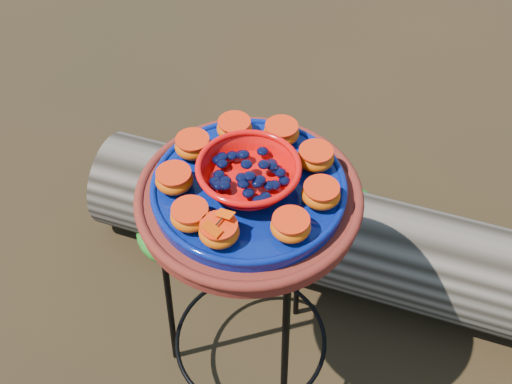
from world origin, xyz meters
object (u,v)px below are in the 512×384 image
Objects in this scene: plant_stand at (250,298)px; terracotta_saucer at (249,199)px; red_bowl at (249,175)px; driftwood_log at (354,242)px; cobalt_plate at (249,189)px.

terracotta_saucer is (0.00, 0.00, 0.37)m from plant_stand.
red_bowl is 0.12× the size of driftwood_log.
driftwood_log is (0.05, 0.45, -0.20)m from plant_stand.
driftwood_log is at bearing 84.18° from red_bowl.
terracotta_saucer is 0.72m from driftwood_log.
driftwood_log is (0.05, 0.45, -0.64)m from red_bowl.
terracotta_saucer is at bearing -95.82° from driftwood_log.
cobalt_plate reaches higher than driftwood_log.
plant_stand is 0.43× the size of driftwood_log.
terracotta_saucer reaches higher than driftwood_log.
red_bowl reaches higher than plant_stand.
driftwood_log is (0.05, 0.45, -0.60)m from cobalt_plate.
cobalt_plate reaches higher than terracotta_saucer.
cobalt_plate is at bearing 0.00° from red_bowl.
terracotta_saucer is 1.17× the size of cobalt_plate.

